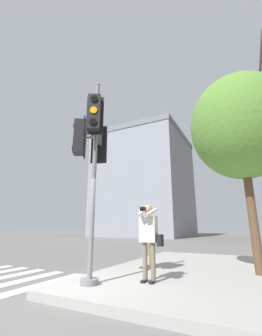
{
  "coord_description": "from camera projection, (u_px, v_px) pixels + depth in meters",
  "views": [
    {
      "loc": [
        3.53,
        -3.88,
        1.38
      ],
      "look_at": [
        0.99,
        1.04,
        2.83
      ],
      "focal_mm": 24.0,
      "sensor_mm": 36.0,
      "label": 1
    }
  ],
  "objects": [
    {
      "name": "traffic_signal_pole",
      "position": [
        92.0,
        147.0,
        5.62
      ],
      "size": [
        0.92,
        1.1,
        5.0
      ],
      "color": "slate",
      "rests_on": "sidewalk_corner"
    },
    {
      "name": "street_tree",
      "position": [
        241.0,
        127.0,
        6.85
      ],
      "size": [
        2.96,
        2.96,
        5.81
      ],
      "color": "brown",
      "rests_on": "sidewalk_corner"
    },
    {
      "name": "sidewalk_corner",
      "position": [
        256.0,
        276.0,
        6.03
      ],
      "size": [
        8.0,
        8.0,
        0.17
      ],
      "color": "#9E9B96",
      "rests_on": "ground_plane"
    },
    {
      "name": "fire_hydrant",
      "position": [
        152.0,
        254.0,
        7.2
      ],
      "size": [
        0.17,
        0.23,
        0.72
      ],
      "color": "yellow",
      "rests_on": "sidewalk_corner"
    },
    {
      "name": "ground_plane",
      "position": [
        64.0,
        297.0,
        4.55
      ],
      "size": [
        160.0,
        160.0,
        0.0
      ],
      "primitive_type": "plane",
      "color": "slate"
    },
    {
      "name": "person_photographer",
      "position": [
        149.0,
        234.0,
        5.29
      ],
      "size": [
        0.58,
        0.54,
        1.73
      ],
      "color": "black",
      "rests_on": "sidewalk_corner"
    },
    {
      "name": "building_left",
      "position": [
        146.0,
        185.0,
        36.74
      ],
      "size": [
        13.1,
        14.07,
        16.11
      ],
      "color": "gray",
      "rests_on": "ground_plane"
    }
  ]
}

